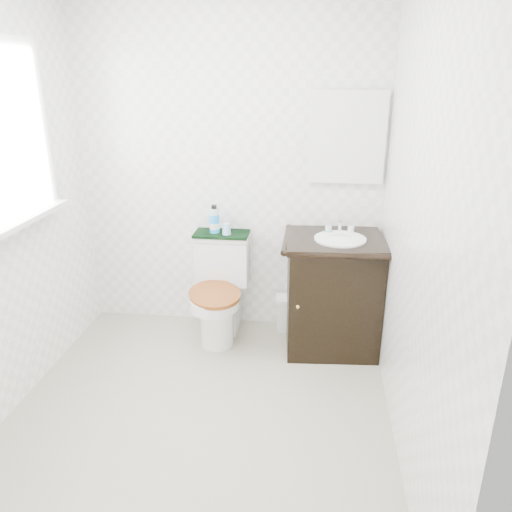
% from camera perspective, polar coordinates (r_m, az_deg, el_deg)
% --- Properties ---
extents(floor, '(2.40, 2.40, 0.00)m').
position_cam_1_polar(floor, '(3.05, -6.60, -17.76)').
color(floor, '#A29C82').
rests_on(floor, ground).
extents(wall_back, '(2.40, 0.00, 2.40)m').
position_cam_1_polar(wall_back, '(3.64, -3.02, 9.68)').
color(wall_back, white).
rests_on(wall_back, ground).
extents(wall_front, '(2.40, 0.00, 2.40)m').
position_cam_1_polar(wall_front, '(1.45, -19.54, -8.97)').
color(wall_front, white).
rests_on(wall_front, ground).
extents(wall_right, '(0.00, 2.40, 2.40)m').
position_cam_1_polar(wall_right, '(2.46, 17.96, 3.40)').
color(wall_right, white).
rests_on(wall_right, ground).
extents(window, '(0.02, 0.70, 0.90)m').
position_cam_1_polar(window, '(3.09, -26.88, 12.20)').
color(window, white).
rests_on(window, wall_left).
extents(mirror, '(0.50, 0.02, 0.60)m').
position_cam_1_polar(mirror, '(3.52, 10.36, 13.15)').
color(mirror, silver).
rests_on(mirror, wall_back).
extents(toilet, '(0.46, 0.66, 0.75)m').
position_cam_1_polar(toilet, '(3.70, -4.14, -4.33)').
color(toilet, white).
rests_on(toilet, floor).
extents(vanity, '(0.70, 0.62, 0.92)m').
position_cam_1_polar(vanity, '(3.54, 8.75, -3.95)').
color(vanity, black).
rests_on(vanity, floor).
extents(trash_bin, '(0.20, 0.17, 0.27)m').
position_cam_1_polar(trash_bin, '(3.84, 3.70, -6.49)').
color(trash_bin, white).
rests_on(trash_bin, floor).
extents(towel, '(0.40, 0.22, 0.02)m').
position_cam_1_polar(towel, '(3.65, -3.96, 2.55)').
color(towel, black).
rests_on(towel, toilet).
extents(mouthwash_bottle, '(0.07, 0.07, 0.20)m').
position_cam_1_polar(mouthwash_bottle, '(3.63, -4.78, 4.14)').
color(mouthwash_bottle, '#1B8FE8').
rests_on(mouthwash_bottle, towel).
extents(cup, '(0.06, 0.06, 0.08)m').
position_cam_1_polar(cup, '(3.59, -3.38, 3.10)').
color(cup, '#92C5EF').
rests_on(cup, towel).
extents(soap_bar, '(0.07, 0.05, 0.02)m').
position_cam_1_polar(soap_bar, '(3.49, 8.27, 2.78)').
color(soap_bar, '#1A767E').
rests_on(soap_bar, vanity).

